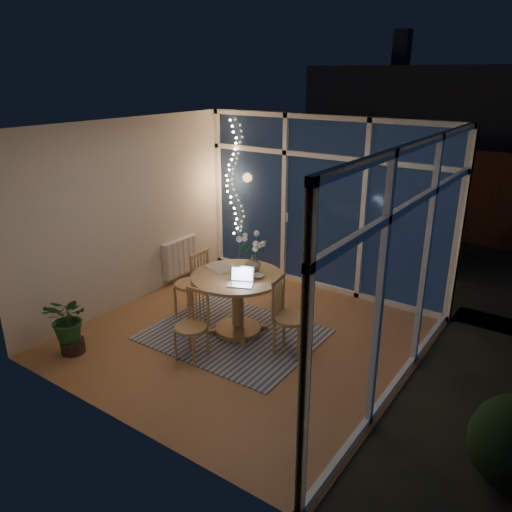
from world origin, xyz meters
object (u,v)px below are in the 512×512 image
object	(u,v)px
chair_left	(191,282)
flower_vase	(253,264)
chair_right	(291,316)
dining_table	(238,304)
laptop	(241,277)
potted_plant	(70,324)
chair_front	(191,326)

from	to	relation	value
chair_left	flower_vase	xyz separation A→B (m)	(0.89, 0.20, 0.41)
chair_right	flower_vase	bearing A→B (deg)	60.86
dining_table	laptop	bearing A→B (deg)	-45.88
chair_left	potted_plant	distance (m)	1.63
potted_plant	chair_front	bearing A→B (deg)	29.81
dining_table	potted_plant	distance (m)	2.02
chair_left	laptop	world-z (taller)	laptop
potted_plant	chair_right	bearing A→B (deg)	35.05
chair_front	dining_table	bearing A→B (deg)	81.08
chair_right	chair_front	size ratio (longest dim) A/B	1.14
dining_table	laptop	distance (m)	0.58
flower_vase	chair_right	bearing A→B (deg)	-19.06
dining_table	chair_left	size ratio (longest dim) A/B	1.19
laptop	potted_plant	world-z (taller)	laptop
chair_left	chair_right	distance (m)	1.62
chair_left	chair_front	bearing A→B (deg)	40.61
flower_vase	chair_front	bearing A→B (deg)	-97.97
chair_right	laptop	world-z (taller)	laptop
chair_front	potted_plant	xyz separation A→B (m)	(-1.26, -0.72, -0.04)
chair_right	flower_vase	world-z (taller)	flower_vase
laptop	chair_right	bearing A→B (deg)	-8.14
dining_table	chair_right	size ratio (longest dim) A/B	1.21
dining_table	chair_left	distance (m)	0.82
chair_right	chair_front	xyz separation A→B (m)	(-0.88, -0.78, -0.06)
laptop	potted_plant	xyz separation A→B (m)	(-1.53, -1.32, -0.52)
chair_right	flower_vase	size ratio (longest dim) A/B	4.57
laptop	potted_plant	size ratio (longest dim) A/B	0.38
potted_plant	flower_vase	bearing A→B (deg)	51.32
chair_front	flower_vase	world-z (taller)	flower_vase
chair_front	chair_right	bearing A→B (deg)	37.36
dining_table	flower_vase	xyz separation A→B (m)	(0.08, 0.22, 0.50)
potted_plant	laptop	bearing A→B (deg)	40.64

